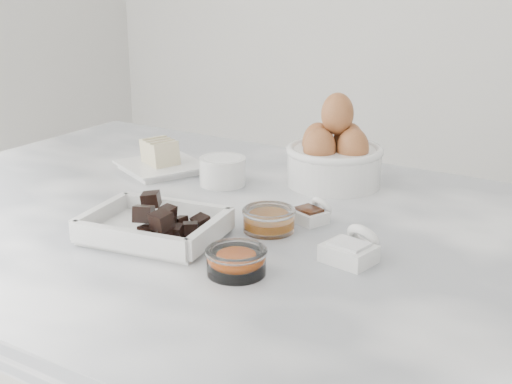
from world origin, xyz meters
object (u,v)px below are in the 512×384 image
at_px(honey_bowl, 269,219).
at_px(salt_spoon, 352,249).
at_px(egg_bowl, 334,155).
at_px(butter_plate, 160,160).
at_px(zest_bowl, 236,260).
at_px(chocolate_dish, 154,223).
at_px(vanilla_spoon, 312,213).
at_px(sugar_ramekin, 223,170).

relative_size(honey_bowl, salt_spoon, 0.92).
bearing_deg(honey_bowl, egg_bowl, 94.35).
height_order(butter_plate, zest_bowl, butter_plate).
bearing_deg(butter_plate, honey_bowl, -24.87).
relative_size(chocolate_dish, zest_bowl, 2.67).
xyz_separation_m(butter_plate, vanilla_spoon, (0.35, -0.08, -0.01)).
height_order(chocolate_dish, sugar_ramekin, chocolate_dish).
bearing_deg(vanilla_spoon, egg_bowl, 106.51).
bearing_deg(salt_spoon, butter_plate, 158.86).
height_order(egg_bowl, vanilla_spoon, egg_bowl).
xyz_separation_m(sugar_ramekin, egg_bowl, (0.16, 0.10, 0.02)).
bearing_deg(honey_bowl, salt_spoon, -12.17).
height_order(egg_bowl, zest_bowl, egg_bowl).
height_order(sugar_ramekin, egg_bowl, egg_bowl).
height_order(zest_bowl, salt_spoon, salt_spoon).
height_order(honey_bowl, vanilla_spoon, vanilla_spoon).
bearing_deg(butter_plate, sugar_ramekin, -2.44).
xyz_separation_m(egg_bowl, vanilla_spoon, (0.05, -0.17, -0.04)).
bearing_deg(chocolate_dish, vanilla_spoon, 48.49).
distance_m(chocolate_dish, vanilla_spoon, 0.23).
bearing_deg(sugar_ramekin, egg_bowl, 32.48).
bearing_deg(salt_spoon, zest_bowl, -132.16).
bearing_deg(honey_bowl, sugar_ramekin, 141.42).
relative_size(honey_bowl, zest_bowl, 0.99).
bearing_deg(salt_spoon, chocolate_dish, -163.77).
distance_m(sugar_ramekin, egg_bowl, 0.19).
relative_size(honey_bowl, vanilla_spoon, 1.10).
bearing_deg(egg_bowl, butter_plate, -162.38).
bearing_deg(salt_spoon, honey_bowl, 167.83).
bearing_deg(vanilla_spoon, butter_plate, 166.96).
xyz_separation_m(egg_bowl, zest_bowl, (0.06, -0.38, -0.03)).
distance_m(zest_bowl, salt_spoon, 0.15).
relative_size(butter_plate, salt_spoon, 2.14).
distance_m(honey_bowl, salt_spoon, 0.14).
xyz_separation_m(butter_plate, honey_bowl, (0.31, -0.15, -0.00)).
xyz_separation_m(vanilla_spoon, salt_spoon, (0.11, -0.10, 0.00)).
distance_m(butter_plate, honey_bowl, 0.35).
bearing_deg(zest_bowl, vanilla_spoon, 91.90).
bearing_deg(vanilla_spoon, salt_spoon, -41.54).
bearing_deg(egg_bowl, salt_spoon, -59.42).
distance_m(chocolate_dish, zest_bowl, 0.16).
relative_size(chocolate_dish, honey_bowl, 2.69).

